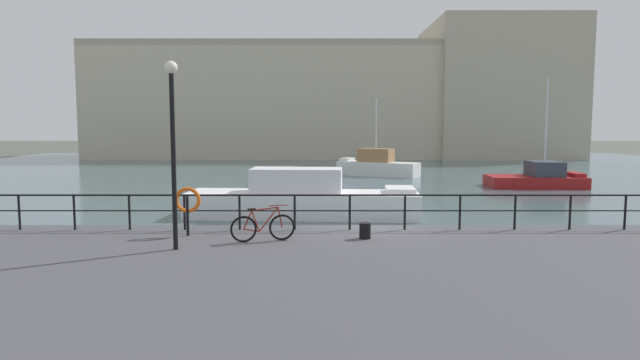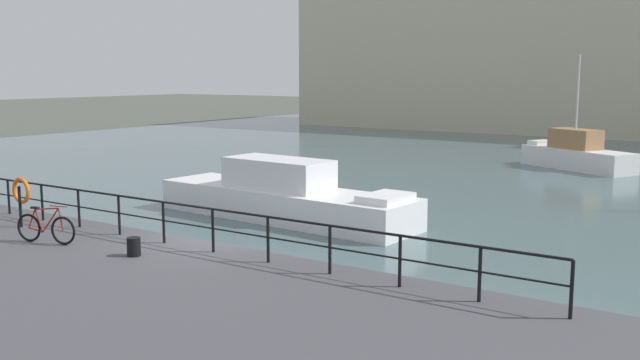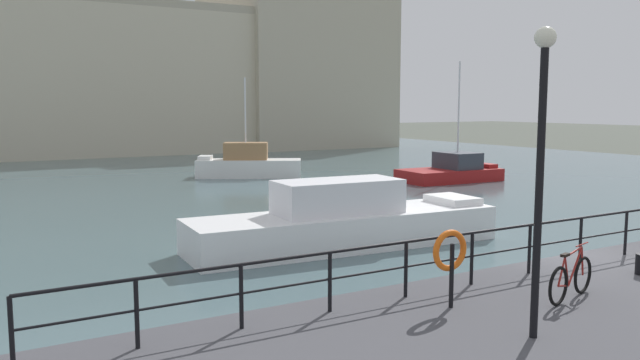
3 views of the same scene
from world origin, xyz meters
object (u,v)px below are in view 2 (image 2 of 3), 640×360
(moored_green_narrowboat, at_px, (284,197))
(mooring_bollard, at_px, (134,247))
(moored_harbor_tender, at_px, (576,154))
(parked_bicycle, at_px, (46,228))
(life_ring_stand, at_px, (21,192))

(moored_green_narrowboat, xyz_separation_m, mooring_bollard, (2.00, -8.59, 0.29))
(moored_green_narrowboat, bearing_deg, moored_harbor_tender, 78.64)
(parked_bicycle, height_order, life_ring_stand, life_ring_stand)
(moored_harbor_tender, xyz_separation_m, life_ring_stand, (-8.25, -27.41, 1.01))
(parked_bicycle, relative_size, mooring_bollard, 3.93)
(moored_green_narrowboat, height_order, mooring_bollard, moored_green_narrowboat)
(moored_green_narrowboat, xyz_separation_m, parked_bicycle, (-0.81, -8.96, 0.46))
(parked_bicycle, xyz_separation_m, mooring_bollard, (2.81, 0.37, -0.17))
(life_ring_stand, bearing_deg, parked_bicycle, -20.19)
(moored_harbor_tender, height_order, life_ring_stand, moored_harbor_tender)
(moored_green_narrowboat, height_order, life_ring_stand, life_ring_stand)
(moored_green_narrowboat, relative_size, parked_bicycle, 5.87)
(parked_bicycle, distance_m, life_ring_stand, 2.44)
(moored_harbor_tender, bearing_deg, mooring_bollard, 112.05)
(mooring_bollard, bearing_deg, life_ring_stand, 174.89)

